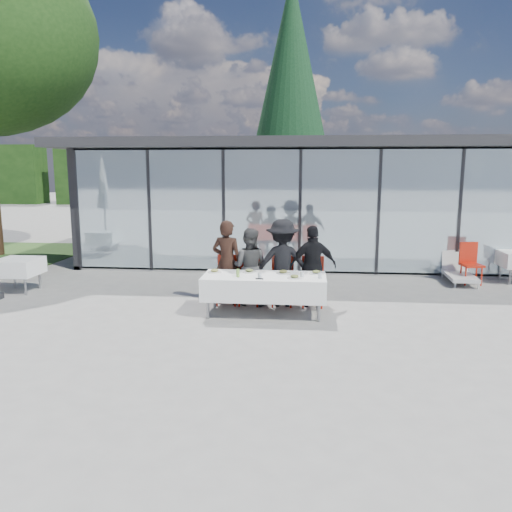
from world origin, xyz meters
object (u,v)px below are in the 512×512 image
(diner_chair_b, at_px, (250,277))
(diner_c, at_px, (282,263))
(diner_a, at_px, (227,262))
(plate_extra, at_px, (295,277))
(plate_d, at_px, (316,273))
(juice_bottle, at_px, (238,273))
(folded_eyeglasses, at_px, (259,279))
(dining_table, at_px, (264,286))
(plate_b, at_px, (249,271))
(lounger, at_px, (458,271))
(plate_a, at_px, (215,271))
(conifer_tree, at_px, (291,87))
(spare_chair_a, at_px, (470,261))
(plate_c, at_px, (283,272))
(diner_chair_c, at_px, (282,278))
(spare_table_left, at_px, (18,267))
(diner_d, at_px, (313,266))
(diner_chair_d, at_px, (313,279))
(diner_chair_a, at_px, (228,277))
(diner_b, at_px, (249,267))
(spare_chair_b, at_px, (477,255))

(diner_chair_b, relative_size, diner_c, 0.57)
(diner_a, height_order, plate_extra, diner_a)
(plate_d, distance_m, juice_bottle, 1.48)
(diner_a, height_order, folded_eyeglasses, diner_a)
(dining_table, bearing_deg, diner_c, 65.97)
(plate_b, bearing_deg, lounger, 32.00)
(plate_a, xyz_separation_m, conifer_tree, (1.04, 12.46, 5.21))
(plate_a, bearing_deg, juice_bottle, -34.81)
(plate_d, xyz_separation_m, juice_bottle, (-1.43, -0.40, 0.05))
(dining_table, distance_m, lounger, 5.46)
(juice_bottle, bearing_deg, spare_chair_a, 32.18)
(plate_c, bearing_deg, juice_bottle, -154.88)
(lounger, distance_m, conifer_tree, 11.86)
(diner_chair_c, bearing_deg, diner_a, -176.44)
(spare_table_left, height_order, spare_chair_a, spare_chair_a)
(diner_d, relative_size, lounger, 1.18)
(diner_chair_b, xyz_separation_m, diner_chair_d, (1.26, 0.00, 0.00))
(plate_a, height_order, plate_d, same)
(diner_chair_d, bearing_deg, plate_extra, -109.60)
(plate_b, xyz_separation_m, spare_table_left, (-5.22, 1.01, -0.22))
(spare_chair_a, distance_m, conifer_tree, 11.93)
(diner_chair_a, xyz_separation_m, spare_table_left, (-4.73, 0.48, 0.02))
(dining_table, distance_m, diner_b, 0.80)
(diner_chair_a, relative_size, spare_chair_b, 1.00)
(spare_chair_a, distance_m, spare_chair_b, 0.93)
(plate_c, distance_m, juice_bottle, 0.89)
(diner_chair_b, relative_size, plate_b, 3.66)
(plate_a, relative_size, lounger, 0.20)
(diner_chair_b, relative_size, lounger, 0.72)
(lounger, bearing_deg, diner_d, -144.64)
(diner_chair_b, bearing_deg, diner_c, -5.95)
(diner_a, bearing_deg, conifer_tree, -82.19)
(diner_chair_a, distance_m, folded_eyeglasses, 1.33)
(plate_c, bearing_deg, spare_chair_b, 37.77)
(diner_b, xyz_separation_m, diner_c, (0.66, 0.00, 0.09))
(juice_bottle, bearing_deg, diner_chair_d, 34.23)
(diner_chair_a, distance_m, plate_b, 0.76)
(plate_b, bearing_deg, diner_chair_b, 95.74)
(diner_c, height_order, diner_d, diner_c)
(spare_chair_b, bearing_deg, plate_c, -142.23)
(diner_chair_c, height_order, lounger, diner_chair_c)
(diner_d, distance_m, plate_a, 1.93)
(plate_b, bearing_deg, diner_chair_a, 133.57)
(diner_chair_c, height_order, plate_a, diner_chair_c)
(lounger, bearing_deg, diner_c, -148.76)
(diner_chair_c, bearing_deg, folded_eyeglasses, -108.50)
(diner_a, distance_m, spare_table_left, 4.77)
(diner_chair_a, xyz_separation_m, diner_c, (1.10, -0.07, 0.32))
(spare_chair_a, bearing_deg, diner_chair_a, -157.24)
(diner_c, bearing_deg, diner_a, -4.91)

